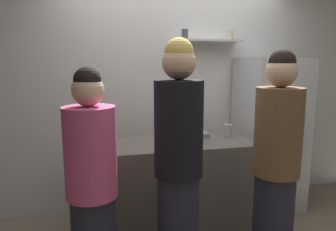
{
  "coord_description": "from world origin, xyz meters",
  "views": [
    {
      "loc": [
        -0.91,
        -2.21,
        1.64
      ],
      "look_at": [
        -0.24,
        0.53,
        1.15
      ],
      "focal_mm": 33.51,
      "sensor_mm": 36.0,
      "label": 1
    }
  ],
  "objects_px": {
    "wine_bottle_amber_glass": "(92,137)",
    "baking_pan": "(189,134)",
    "utensil_holder": "(227,130)",
    "person_brown_jacket": "(276,168)",
    "water_bottle_plastic": "(106,130)",
    "refrigerator": "(269,134)",
    "person_blonde": "(178,167)",
    "wine_bottle_green_glass": "(199,130)",
    "person_pink_top": "(92,191)"
  },
  "relations": [
    {
      "from": "utensil_holder",
      "to": "wine_bottle_green_glass",
      "type": "bearing_deg",
      "value": -156.38
    },
    {
      "from": "utensil_holder",
      "to": "person_pink_top",
      "type": "bearing_deg",
      "value": -149.5
    },
    {
      "from": "refrigerator",
      "to": "person_brown_jacket",
      "type": "relative_size",
      "value": 0.97
    },
    {
      "from": "water_bottle_plastic",
      "to": "person_pink_top",
      "type": "relative_size",
      "value": 0.15
    },
    {
      "from": "baking_pan",
      "to": "water_bottle_plastic",
      "type": "distance_m",
      "value": 0.81
    },
    {
      "from": "water_bottle_plastic",
      "to": "person_brown_jacket",
      "type": "relative_size",
      "value": 0.14
    },
    {
      "from": "utensil_holder",
      "to": "wine_bottle_amber_glass",
      "type": "xyz_separation_m",
      "value": [
        -1.31,
        -0.2,
        0.05
      ]
    },
    {
      "from": "person_brown_jacket",
      "to": "person_pink_top",
      "type": "distance_m",
      "value": 1.33
    },
    {
      "from": "utensil_holder",
      "to": "water_bottle_plastic",
      "type": "distance_m",
      "value": 1.18
    },
    {
      "from": "utensil_holder",
      "to": "person_pink_top",
      "type": "distance_m",
      "value": 1.54
    },
    {
      "from": "utensil_holder",
      "to": "wine_bottle_green_glass",
      "type": "relative_size",
      "value": 0.74
    },
    {
      "from": "refrigerator",
      "to": "water_bottle_plastic",
      "type": "distance_m",
      "value": 1.82
    },
    {
      "from": "wine_bottle_amber_glass",
      "to": "water_bottle_plastic",
      "type": "height_order",
      "value": "wine_bottle_amber_glass"
    },
    {
      "from": "baking_pan",
      "to": "utensil_holder",
      "type": "distance_m",
      "value": 0.38
    },
    {
      "from": "person_blonde",
      "to": "person_brown_jacket",
      "type": "bearing_deg",
      "value": 41.92
    },
    {
      "from": "utensil_holder",
      "to": "person_pink_top",
      "type": "height_order",
      "value": "person_pink_top"
    },
    {
      "from": "wine_bottle_amber_glass",
      "to": "person_brown_jacket",
      "type": "xyz_separation_m",
      "value": [
        1.32,
        -0.64,
        -0.16
      ]
    },
    {
      "from": "utensil_holder",
      "to": "water_bottle_plastic",
      "type": "height_order",
      "value": "water_bottle_plastic"
    },
    {
      "from": "refrigerator",
      "to": "baking_pan",
      "type": "bearing_deg",
      "value": -170.0
    },
    {
      "from": "person_blonde",
      "to": "utensil_holder",
      "type": "bearing_deg",
      "value": 94.58
    },
    {
      "from": "refrigerator",
      "to": "water_bottle_plastic",
      "type": "bearing_deg",
      "value": -175.16
    },
    {
      "from": "wine_bottle_green_glass",
      "to": "water_bottle_plastic",
      "type": "xyz_separation_m",
      "value": [
        -0.83,
        0.25,
        -0.01
      ]
    },
    {
      "from": "water_bottle_plastic",
      "to": "person_brown_jacket",
      "type": "xyz_separation_m",
      "value": [
        1.19,
        -0.94,
        -0.15
      ]
    },
    {
      "from": "person_pink_top",
      "to": "person_brown_jacket",
      "type": "bearing_deg",
      "value": 77.81
    },
    {
      "from": "utensil_holder",
      "to": "person_brown_jacket",
      "type": "distance_m",
      "value": 0.85
    },
    {
      "from": "person_brown_jacket",
      "to": "person_pink_top",
      "type": "xyz_separation_m",
      "value": [
        -1.33,
        0.06,
        -0.07
      ]
    },
    {
      "from": "water_bottle_plastic",
      "to": "person_blonde",
      "type": "bearing_deg",
      "value": -61.98
    },
    {
      "from": "person_blonde",
      "to": "wine_bottle_amber_glass",
      "type": "bearing_deg",
      "value": -175.9
    },
    {
      "from": "baking_pan",
      "to": "person_pink_top",
      "type": "distance_m",
      "value": 1.28
    },
    {
      "from": "water_bottle_plastic",
      "to": "person_pink_top",
      "type": "height_order",
      "value": "person_pink_top"
    },
    {
      "from": "wine_bottle_green_glass",
      "to": "person_brown_jacket",
      "type": "bearing_deg",
      "value": -62.32
    },
    {
      "from": "refrigerator",
      "to": "person_blonde",
      "type": "distance_m",
      "value": 1.69
    },
    {
      "from": "utensil_holder",
      "to": "wine_bottle_green_glass",
      "type": "xyz_separation_m",
      "value": [
        -0.35,
        -0.15,
        0.05
      ]
    },
    {
      "from": "utensil_holder",
      "to": "wine_bottle_amber_glass",
      "type": "relative_size",
      "value": 0.73
    },
    {
      "from": "utensil_holder",
      "to": "refrigerator",
      "type": "bearing_deg",
      "value": 22.16
    },
    {
      "from": "water_bottle_plastic",
      "to": "refrigerator",
      "type": "bearing_deg",
      "value": 4.84
    },
    {
      "from": "person_brown_jacket",
      "to": "person_blonde",
      "type": "distance_m",
      "value": 0.73
    },
    {
      "from": "wine_bottle_amber_glass",
      "to": "person_pink_top",
      "type": "xyz_separation_m",
      "value": [
        -0.01,
        -0.57,
        -0.23
      ]
    },
    {
      "from": "wine_bottle_green_glass",
      "to": "water_bottle_plastic",
      "type": "bearing_deg",
      "value": 162.93
    },
    {
      "from": "person_brown_jacket",
      "to": "person_blonde",
      "type": "bearing_deg",
      "value": -70.29
    },
    {
      "from": "refrigerator",
      "to": "person_pink_top",
      "type": "relative_size",
      "value": 1.04
    },
    {
      "from": "refrigerator",
      "to": "person_blonde",
      "type": "height_order",
      "value": "person_blonde"
    },
    {
      "from": "wine_bottle_green_glass",
      "to": "person_blonde",
      "type": "relative_size",
      "value": 0.17
    },
    {
      "from": "water_bottle_plastic",
      "to": "person_pink_top",
      "type": "distance_m",
      "value": 0.91
    },
    {
      "from": "wine_bottle_green_glass",
      "to": "wine_bottle_amber_glass",
      "type": "height_order",
      "value": "wine_bottle_amber_glass"
    },
    {
      "from": "baking_pan",
      "to": "utensil_holder",
      "type": "bearing_deg",
      "value": -11.9
    },
    {
      "from": "wine_bottle_amber_glass",
      "to": "baking_pan",
      "type": "bearing_deg",
      "value": 16.59
    },
    {
      "from": "wine_bottle_amber_glass",
      "to": "water_bottle_plastic",
      "type": "distance_m",
      "value": 0.33
    },
    {
      "from": "wine_bottle_green_glass",
      "to": "person_pink_top",
      "type": "relative_size",
      "value": 0.19
    },
    {
      "from": "refrigerator",
      "to": "person_blonde",
      "type": "bearing_deg",
      "value": -142.83
    }
  ]
}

